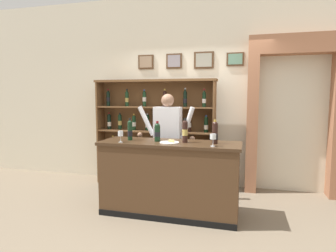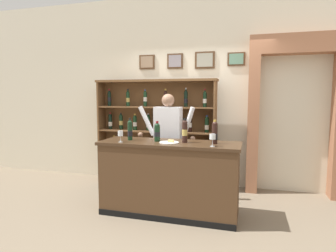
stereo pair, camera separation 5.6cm
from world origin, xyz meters
The scene contains 13 objects.
ground_plane centered at (0.00, 0.00, -0.01)m, with size 14.00×14.00×0.02m, color #7A6B56.
back_wall centered at (0.00, 1.54, 1.71)m, with size 12.00×0.19×3.42m.
wine_shelf centered at (-0.72, 1.20, 1.01)m, with size 2.20×0.32×1.90m.
archway_doorway centered at (1.60, 1.41, 1.45)m, with size 1.46×0.45×2.58m.
tasting_counter centered at (-0.13, 0.00, 0.50)m, with size 1.90×0.63×1.00m.
shopkeeper centered at (-0.32, 0.60, 1.02)m, with size 0.93×0.22×1.65m.
tasting_bottle_grappa centered at (-0.71, 0.01, 1.14)m, with size 0.07×0.07×0.31m.
tasting_bottle_prosecco centered at (-0.31, 0.01, 1.13)m, with size 0.08×0.08×0.28m.
tasting_bottle_brunello centered at (0.08, 0.01, 1.16)m, with size 0.07×0.07×0.32m.
tasting_bottle_bianco centered at (0.47, 0.02, 1.15)m, with size 0.08×0.08×0.31m.
wine_glass_left centered at (0.47, -0.19, 1.11)m, with size 0.08×0.08×0.16m.
wine_glass_spare centered at (-0.76, -0.19, 1.11)m, with size 0.07×0.07×0.15m.
cheese_plate centered at (-0.11, -0.08, 1.01)m, with size 0.26×0.26×0.04m.
Camera 1 is at (0.85, -3.72, 1.62)m, focal length 30.87 mm.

